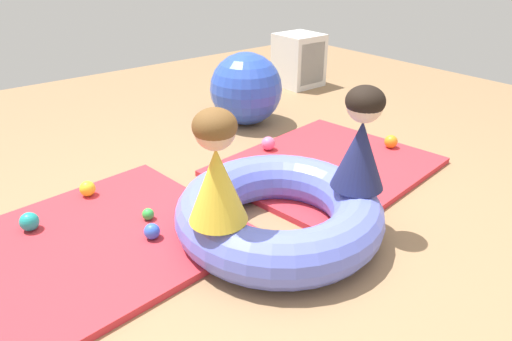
{
  "coord_description": "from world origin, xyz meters",
  "views": [
    {
      "loc": [
        -1.48,
        -1.6,
        1.48
      ],
      "look_at": [
        -0.01,
        0.22,
        0.32
      ],
      "focal_mm": 32.91,
      "sensor_mm": 36.0,
      "label": 1
    }
  ],
  "objects_px": {
    "play_ball_red": "(259,173)",
    "exercise_ball_large": "(246,89)",
    "child_in_yellow": "(216,169)",
    "storage_cube": "(300,60)",
    "play_ball_orange": "(391,141)",
    "play_ball_blue_second": "(152,231)",
    "play_ball_pink": "(268,143)",
    "play_ball_blue": "(341,191)",
    "inflatable_cushion": "(279,213)",
    "play_ball_teal": "(29,222)",
    "play_ball_green": "(148,214)",
    "play_ball_yellow": "(87,189)",
    "child_in_navy": "(361,140)"
  },
  "relations": [
    {
      "from": "play_ball_blue",
      "to": "storage_cube",
      "type": "bearing_deg",
      "value": 52.22
    },
    {
      "from": "inflatable_cushion",
      "to": "play_ball_blue_second",
      "type": "height_order",
      "value": "inflatable_cushion"
    },
    {
      "from": "child_in_navy",
      "to": "play_ball_yellow",
      "type": "xyz_separation_m",
      "value": [
        -1.04,
        1.24,
        -0.46
      ]
    },
    {
      "from": "play_ball_blue_second",
      "to": "storage_cube",
      "type": "bearing_deg",
      "value": 32.5
    },
    {
      "from": "child_in_yellow",
      "to": "play_ball_orange",
      "type": "bearing_deg",
      "value": -160.06
    },
    {
      "from": "child_in_yellow",
      "to": "exercise_ball_large",
      "type": "relative_size",
      "value": 0.88
    },
    {
      "from": "play_ball_pink",
      "to": "play_ball_blue",
      "type": "bearing_deg",
      "value": -97.11
    },
    {
      "from": "play_ball_orange",
      "to": "play_ball_blue_second",
      "type": "distance_m",
      "value": 2.0
    },
    {
      "from": "play_ball_red",
      "to": "storage_cube",
      "type": "distance_m",
      "value": 2.43
    },
    {
      "from": "play_ball_teal",
      "to": "play_ball_blue_second",
      "type": "distance_m",
      "value": 0.69
    },
    {
      "from": "play_ball_teal",
      "to": "storage_cube",
      "type": "xyz_separation_m",
      "value": [
        3.21,
        1.24,
        0.19
      ]
    },
    {
      "from": "play_ball_pink",
      "to": "play_ball_orange",
      "type": "bearing_deg",
      "value": -36.12
    },
    {
      "from": "play_ball_pink",
      "to": "exercise_ball_large",
      "type": "xyz_separation_m",
      "value": [
        0.29,
        0.65,
        0.22
      ]
    },
    {
      "from": "play_ball_teal",
      "to": "play_ball_orange",
      "type": "relative_size",
      "value": 1.05
    },
    {
      "from": "child_in_yellow",
      "to": "play_ball_blue",
      "type": "bearing_deg",
      "value": -166.53
    },
    {
      "from": "inflatable_cushion",
      "to": "play_ball_red",
      "type": "relative_size",
      "value": 11.33
    },
    {
      "from": "inflatable_cushion",
      "to": "play_ball_teal",
      "type": "relative_size",
      "value": 10.87
    },
    {
      "from": "play_ball_blue",
      "to": "play_ball_pink",
      "type": "bearing_deg",
      "value": 82.89
    },
    {
      "from": "play_ball_teal",
      "to": "exercise_ball_large",
      "type": "relative_size",
      "value": 0.17
    },
    {
      "from": "play_ball_yellow",
      "to": "play_ball_blue",
      "type": "bearing_deg",
      "value": -38.77
    },
    {
      "from": "play_ball_green",
      "to": "exercise_ball_large",
      "type": "relative_size",
      "value": 0.11
    },
    {
      "from": "play_ball_green",
      "to": "storage_cube",
      "type": "xyz_separation_m",
      "value": [
        2.65,
        1.55,
        0.21
      ]
    },
    {
      "from": "storage_cube",
      "to": "play_ball_yellow",
      "type": "bearing_deg",
      "value": -159.28
    },
    {
      "from": "exercise_ball_large",
      "to": "storage_cube",
      "type": "xyz_separation_m",
      "value": [
        1.19,
        0.58,
        -0.03
      ]
    },
    {
      "from": "child_in_navy",
      "to": "play_ball_blue_second",
      "type": "relative_size",
      "value": 6.39
    },
    {
      "from": "play_ball_red",
      "to": "exercise_ball_large",
      "type": "bearing_deg",
      "value": 56.24
    },
    {
      "from": "exercise_ball_large",
      "to": "storage_cube",
      "type": "distance_m",
      "value": 1.33
    },
    {
      "from": "child_in_yellow",
      "to": "storage_cube",
      "type": "relative_size",
      "value": 0.98
    },
    {
      "from": "play_ball_pink",
      "to": "play_ball_teal",
      "type": "relative_size",
      "value": 1.0
    },
    {
      "from": "child_in_navy",
      "to": "exercise_ball_large",
      "type": "xyz_separation_m",
      "value": [
        0.58,
        1.73,
        -0.24
      ]
    },
    {
      "from": "inflatable_cushion",
      "to": "child_in_navy",
      "type": "bearing_deg",
      "value": -32.2
    },
    {
      "from": "inflatable_cushion",
      "to": "play_ball_pink",
      "type": "distance_m",
      "value": 1.08
    },
    {
      "from": "play_ball_blue",
      "to": "play_ball_teal",
      "type": "relative_size",
      "value": 0.58
    },
    {
      "from": "play_ball_blue",
      "to": "play_ball_teal",
      "type": "height_order",
      "value": "play_ball_teal"
    },
    {
      "from": "child_in_yellow",
      "to": "play_ball_pink",
      "type": "height_order",
      "value": "child_in_yellow"
    },
    {
      "from": "play_ball_teal",
      "to": "storage_cube",
      "type": "relative_size",
      "value": 0.19
    },
    {
      "from": "play_ball_green",
      "to": "play_ball_yellow",
      "type": "relative_size",
      "value": 0.71
    },
    {
      "from": "play_ball_blue",
      "to": "play_ball_orange",
      "type": "xyz_separation_m",
      "value": [
        0.86,
        0.27,
        0.02
      ]
    },
    {
      "from": "play_ball_green",
      "to": "play_ball_red",
      "type": "relative_size",
      "value": 0.69
    },
    {
      "from": "play_ball_green",
      "to": "play_ball_teal",
      "type": "xyz_separation_m",
      "value": [
        -0.55,
        0.31,
        0.02
      ]
    },
    {
      "from": "play_ball_pink",
      "to": "exercise_ball_large",
      "type": "bearing_deg",
      "value": 65.8
    },
    {
      "from": "exercise_ball_large",
      "to": "play_ball_blue_second",
      "type": "bearing_deg",
      "value": -142.83
    },
    {
      "from": "play_ball_blue",
      "to": "child_in_yellow",
      "type": "bearing_deg",
      "value": -175.8
    },
    {
      "from": "play_ball_orange",
      "to": "storage_cube",
      "type": "xyz_separation_m",
      "value": [
        0.73,
        1.78,
        0.19
      ]
    },
    {
      "from": "child_in_navy",
      "to": "play_ball_pink",
      "type": "height_order",
      "value": "child_in_navy"
    },
    {
      "from": "play_ball_green",
      "to": "play_ball_teal",
      "type": "distance_m",
      "value": 0.63
    },
    {
      "from": "child_in_yellow",
      "to": "storage_cube",
      "type": "bearing_deg",
      "value": -130.99
    },
    {
      "from": "inflatable_cushion",
      "to": "play_ball_blue",
      "type": "relative_size",
      "value": 18.77
    },
    {
      "from": "play_ball_pink",
      "to": "play_ball_green",
      "type": "xyz_separation_m",
      "value": [
        -1.17,
        -0.33,
        -0.02
      ]
    },
    {
      "from": "play_ball_pink",
      "to": "play_ball_green",
      "type": "distance_m",
      "value": 1.21
    }
  ]
}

